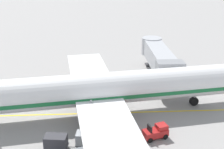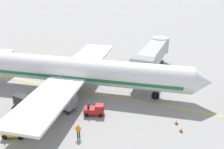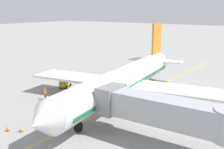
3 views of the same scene
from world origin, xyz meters
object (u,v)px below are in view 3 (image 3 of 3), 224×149
(jet_bridge, at_px, (167,112))
(ground_crew_wing_walker, at_px, (45,93))
(baggage_cart_second_in_train, at_px, (95,87))
(baggage_cart_front, at_px, (86,92))
(safety_cone_nose_left, at_px, (21,129))
(baggage_tug_lead, at_px, (65,83))
(baggage_tug_spare, at_px, (87,84))
(baggage_cart_third_in_train, at_px, (104,82))
(parked_airliner, at_px, (123,81))
(safety_cone_nose_right, at_px, (7,128))
(baggage_tug_trailing, at_px, (71,100))

(jet_bridge, relative_size, ground_crew_wing_walker, 9.15)
(baggage_cart_second_in_train, xyz_separation_m, ground_crew_wing_walker, (3.71, 7.25, 0.00))
(jet_bridge, xyz_separation_m, baggage_cart_second_in_train, (17.19, -10.43, -2.51))
(baggage_cart_front, distance_m, safety_cone_nose_left, 13.91)
(safety_cone_nose_left, bearing_deg, baggage_cart_second_in_train, -80.41)
(jet_bridge, xyz_separation_m, baggage_tug_lead, (23.22, -9.72, -2.74))
(jet_bridge, relative_size, baggage_cart_second_in_train, 5.23)
(baggage_tug_spare, xyz_separation_m, baggage_cart_third_in_train, (-2.36, -1.71, 0.24))
(parked_airliner, distance_m, baggage_cart_third_in_train, 8.52)
(parked_airliner, height_order, safety_cone_nose_right, parked_airliner)
(parked_airliner, distance_m, baggage_cart_second_in_train, 7.00)
(baggage_tug_lead, relative_size, baggage_cart_front, 0.93)
(jet_bridge, distance_m, baggage_tug_trailing, 16.63)
(jet_bridge, distance_m, ground_crew_wing_walker, 21.29)
(baggage_cart_third_in_train, relative_size, safety_cone_nose_right, 5.02)
(baggage_cart_third_in_train, height_order, safety_cone_nose_right, baggage_cart_third_in_train)
(baggage_cart_front, xyz_separation_m, baggage_cart_third_in_train, (1.03, -6.00, 0.00))
(parked_airliner, distance_m, safety_cone_nose_right, 16.77)
(baggage_cart_second_in_train, relative_size, safety_cone_nose_left, 5.02)
(ground_crew_wing_walker, xyz_separation_m, safety_cone_nose_right, (-5.16, 10.25, -0.66))
(parked_airliner, bearing_deg, baggage_cart_second_in_train, -15.18)
(parked_airliner, distance_m, baggage_tug_trailing, 7.78)
(baggage_tug_spare, relative_size, baggage_cart_second_in_train, 0.92)
(ground_crew_wing_walker, bearing_deg, parked_airliner, -151.41)
(baggage_tug_lead, distance_m, baggage_cart_front, 7.11)
(baggage_tug_lead, height_order, safety_cone_nose_left, baggage_tug_lead)
(parked_airliner, bearing_deg, baggage_tug_trailing, 44.74)
(jet_bridge, bearing_deg, ground_crew_wing_walker, -8.65)
(baggage_tug_spare, height_order, safety_cone_nose_left, baggage_tug_spare)
(safety_cone_nose_left, bearing_deg, jet_bridge, -156.09)
(baggage_cart_front, xyz_separation_m, ground_crew_wing_walker, (4.38, 4.19, 0.00))
(parked_airliner, bearing_deg, baggage_cart_third_in_train, -34.69)
(baggage_tug_trailing, bearing_deg, safety_cone_nose_right, 91.54)
(baggage_tug_spare, relative_size, safety_cone_nose_right, 4.63)
(baggage_cart_front, height_order, safety_cone_nose_left, baggage_cart_front)
(baggage_cart_front, distance_m, safety_cone_nose_right, 14.47)
(baggage_cart_second_in_train, relative_size, safety_cone_nose_right, 5.02)
(baggage_tug_spare, height_order, baggage_cart_third_in_train, baggage_tug_spare)
(baggage_cart_front, bearing_deg, parked_airliner, -166.98)
(parked_airliner, height_order, baggage_cart_third_in_train, parked_airliner)
(parked_airliner, xyz_separation_m, ground_crew_wing_walker, (10.11, 5.51, -2.23))
(parked_airliner, relative_size, baggage_tug_trailing, 13.57)
(parked_airliner, relative_size, baggage_cart_third_in_train, 12.60)
(baggage_cart_front, height_order, baggage_cart_third_in_train, same)
(safety_cone_nose_left, relative_size, safety_cone_nose_right, 1.00)
(parked_airliner, height_order, baggage_tug_lead, parked_airliner)
(safety_cone_nose_left, bearing_deg, safety_cone_nose_right, 26.93)
(baggage_tug_lead, xyz_separation_m, safety_cone_nose_right, (-7.47, 16.79, -0.42))
(safety_cone_nose_left, bearing_deg, baggage_tug_lead, -61.14)
(baggage_cart_third_in_train, bearing_deg, baggage_cart_second_in_train, 96.93)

